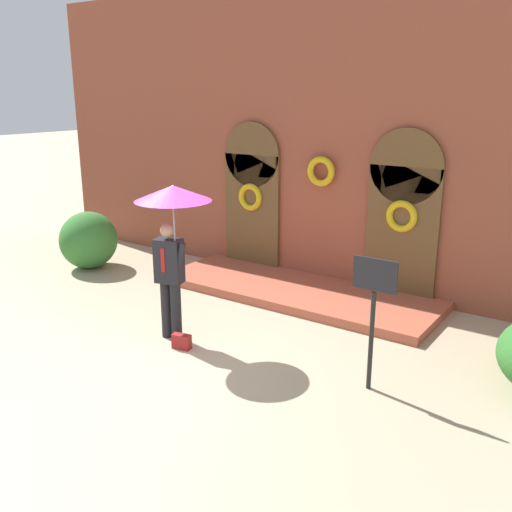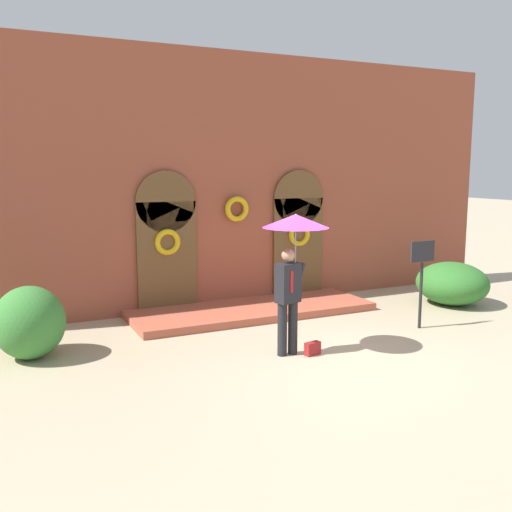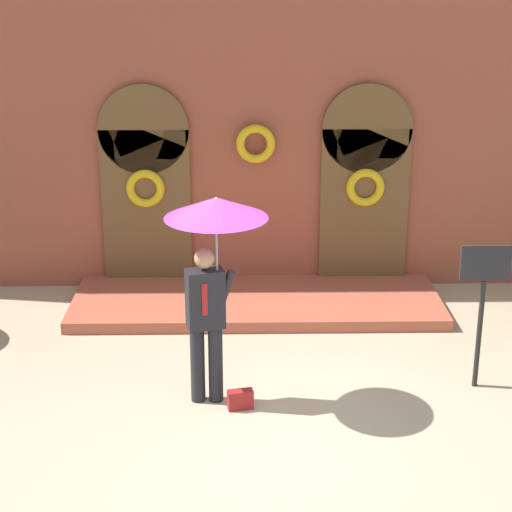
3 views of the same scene
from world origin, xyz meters
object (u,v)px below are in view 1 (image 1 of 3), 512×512
at_px(shrub_left, 89,240).
at_px(handbag, 182,342).
at_px(person_with_umbrella, 172,216).
at_px(sign_post, 373,302).

bearing_deg(shrub_left, handbag, -23.71).
height_order(person_with_umbrella, sign_post, person_with_umbrella).
relative_size(handbag, shrub_left, 0.23).
xyz_separation_m(handbag, shrub_left, (-4.28, 1.88, 0.49)).
bearing_deg(shrub_left, sign_post, -11.23).
bearing_deg(handbag, person_with_umbrella, 132.15).
bearing_deg(sign_post, shrub_left, 168.77).
bearing_deg(sign_post, person_with_umbrella, -174.52).
distance_m(sign_post, shrub_left, 7.16).
xyz_separation_m(person_with_umbrella, shrub_left, (-4.00, 1.68, -1.31)).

